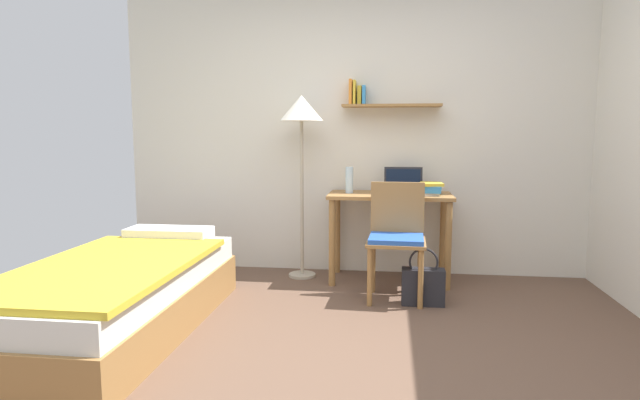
# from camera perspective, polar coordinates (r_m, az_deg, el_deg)

# --- Properties ---
(ground_plane) EXTENTS (5.28, 5.28, 0.00)m
(ground_plane) POSITION_cam_1_polar(r_m,az_deg,el_deg) (3.12, 2.26, -16.92)
(ground_plane) COLOR brown
(wall_back) EXTENTS (4.40, 0.27, 2.60)m
(wall_back) POSITION_cam_1_polar(r_m,az_deg,el_deg) (4.87, 4.55, 7.46)
(wall_back) COLOR silver
(wall_back) RESTS_ON ground_plane
(bed) EXTENTS (0.95, 2.06, 0.54)m
(bed) POSITION_cam_1_polar(r_m,az_deg,el_deg) (3.70, -20.79, -9.59)
(bed) COLOR #9E703D
(bed) RESTS_ON ground_plane
(desk) EXTENTS (1.05, 0.54, 0.76)m
(desk) POSITION_cam_1_polar(r_m,az_deg,el_deg) (4.59, 7.54, -1.19)
(desk) COLOR #9E703D
(desk) RESTS_ON ground_plane
(desk_chair) EXTENTS (0.46, 0.44, 0.90)m
(desk_chair) POSITION_cam_1_polar(r_m,az_deg,el_deg) (4.13, 8.27, -3.67)
(desk_chair) COLOR #9E703D
(desk_chair) RESTS_ON ground_plane
(standing_lamp) EXTENTS (0.38, 0.38, 1.61)m
(standing_lamp) POSITION_cam_1_polar(r_m,az_deg,el_deg) (4.64, -2.01, 8.76)
(standing_lamp) COLOR #B2A893
(standing_lamp) RESTS_ON ground_plane
(laptop) EXTENTS (0.34, 0.23, 0.22)m
(laptop) POSITION_cam_1_polar(r_m,az_deg,el_deg) (4.65, 8.98, 1.46)
(laptop) COLOR black
(laptop) RESTS_ON desk
(water_bottle) EXTENTS (0.07, 0.07, 0.23)m
(water_bottle) POSITION_cam_1_polar(r_m,az_deg,el_deg) (4.58, 3.19, 2.18)
(water_bottle) COLOR silver
(water_bottle) RESTS_ON desk
(book_stack) EXTENTS (0.20, 0.24, 0.10)m
(book_stack) POSITION_cam_1_polar(r_m,az_deg,el_deg) (4.52, 11.89, 1.22)
(book_stack) COLOR silver
(book_stack) RESTS_ON desk
(handbag) EXTENTS (0.32, 0.13, 0.43)m
(handbag) POSITION_cam_1_polar(r_m,az_deg,el_deg) (4.08, 11.06, -9.02)
(handbag) COLOR #232328
(handbag) RESTS_ON ground_plane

